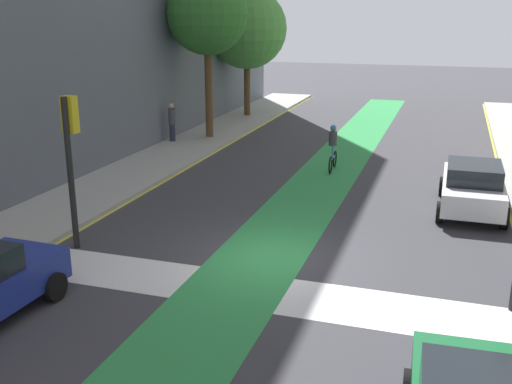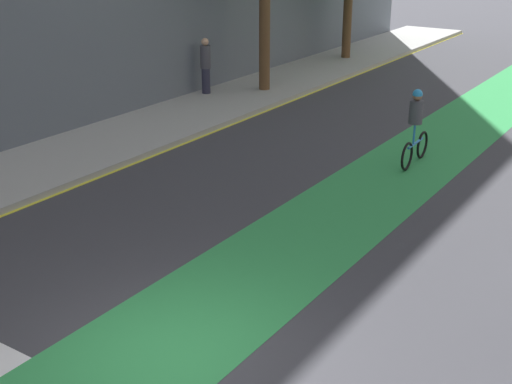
# 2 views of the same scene
# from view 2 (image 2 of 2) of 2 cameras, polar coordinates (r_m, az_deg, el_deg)

# --- Properties ---
(ground_plane) EXTENTS (120.00, 120.00, 0.00)m
(ground_plane) POSITION_cam_2_polar(r_m,az_deg,el_deg) (9.61, -6.38, -13.40)
(ground_plane) COLOR #38383D
(bike_lane_paint) EXTENTS (2.40, 60.00, 0.01)m
(bike_lane_paint) POSITION_cam_2_polar(r_m,az_deg,el_deg) (9.85, -8.38, -12.51)
(bike_lane_paint) COLOR #2D8C47
(bike_lane_paint) RESTS_ON ground_plane
(cyclist_in_lane) EXTENTS (0.32, 1.73, 1.86)m
(cyclist_in_lane) POSITION_cam_2_polar(r_m,az_deg,el_deg) (16.71, 13.01, 5.33)
(cyclist_in_lane) COLOR black
(cyclist_in_lane) RESTS_ON ground_plane
(pedestrian_sidewalk_left_a) EXTENTS (0.34, 0.34, 1.79)m
(pedestrian_sidewalk_left_a) POSITION_cam_2_polar(r_m,az_deg,el_deg) (22.85, -4.17, 10.36)
(pedestrian_sidewalk_left_a) COLOR #262638
(pedestrian_sidewalk_left_a) RESTS_ON sidewalk_left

